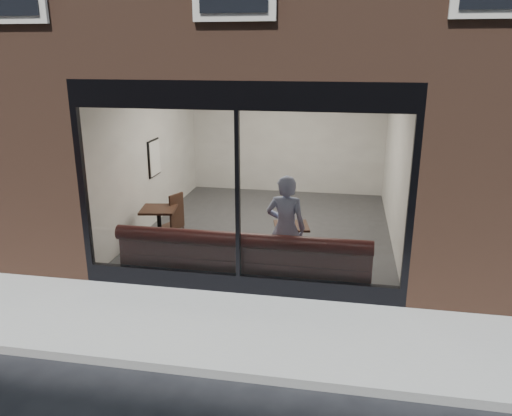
% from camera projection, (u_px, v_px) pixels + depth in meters
% --- Properties ---
extents(ground, '(120.00, 120.00, 0.00)m').
position_uv_depth(ground, '(202.00, 372.00, 5.82)').
color(ground, black).
rests_on(ground, ground).
extents(sidewalk_near, '(40.00, 2.00, 0.01)m').
position_uv_depth(sidewalk_near, '(222.00, 327.00, 6.76)').
color(sidewalk_near, gray).
rests_on(sidewalk_near, ground).
extents(kerb_near, '(40.00, 0.10, 0.12)m').
position_uv_depth(kerb_near, '(200.00, 370.00, 5.76)').
color(kerb_near, gray).
rests_on(kerb_near, ground).
extents(host_building_pier_left, '(2.50, 12.00, 3.20)m').
position_uv_depth(host_building_pier_left, '(150.00, 128.00, 13.50)').
color(host_building_pier_left, brown).
rests_on(host_building_pier_left, ground).
extents(host_building_pier_right, '(2.50, 12.00, 3.20)m').
position_uv_depth(host_building_pier_right, '(439.00, 136.00, 12.21)').
color(host_building_pier_right, brown).
rests_on(host_building_pier_right, ground).
extents(host_building_backfill, '(5.00, 6.00, 3.20)m').
position_uv_depth(host_building_backfill, '(299.00, 117.00, 15.67)').
color(host_building_backfill, brown).
rests_on(host_building_backfill, ground).
extents(cafe_floor, '(6.00, 6.00, 0.00)m').
position_uv_depth(cafe_floor, '(268.00, 228.00, 10.51)').
color(cafe_floor, '#2D2D30').
rests_on(cafe_floor, ground).
extents(cafe_ceiling, '(6.00, 6.00, 0.00)m').
position_uv_depth(cafe_ceiling, '(270.00, 73.00, 9.56)').
color(cafe_ceiling, white).
rests_on(cafe_ceiling, host_building_upper).
extents(cafe_wall_back, '(5.00, 0.00, 5.00)m').
position_uv_depth(cafe_wall_back, '(287.00, 132.00, 12.84)').
color(cafe_wall_back, beige).
rests_on(cafe_wall_back, ground).
extents(cafe_wall_left, '(0.00, 6.00, 6.00)m').
position_uv_depth(cafe_wall_left, '(152.00, 150.00, 10.46)').
color(cafe_wall_left, beige).
rests_on(cafe_wall_left, ground).
extents(cafe_wall_right, '(0.00, 6.00, 6.00)m').
position_uv_depth(cafe_wall_right, '(397.00, 159.00, 9.61)').
color(cafe_wall_right, beige).
rests_on(cafe_wall_right, ground).
extents(storefront_kick, '(5.00, 0.10, 0.30)m').
position_uv_depth(storefront_kick, '(239.00, 284.00, 7.70)').
color(storefront_kick, black).
rests_on(storefront_kick, ground).
extents(storefront_header, '(5.00, 0.10, 0.40)m').
position_uv_depth(storefront_header, '(237.00, 95.00, 6.85)').
color(storefront_header, black).
rests_on(storefront_header, host_building_upper).
extents(storefront_mullion, '(0.06, 0.10, 2.50)m').
position_uv_depth(storefront_mullion, '(238.00, 197.00, 7.28)').
color(storefront_mullion, black).
rests_on(storefront_mullion, storefront_kick).
extents(storefront_glass, '(4.80, 0.00, 4.80)m').
position_uv_depth(storefront_glass, '(237.00, 197.00, 7.25)').
color(storefront_glass, white).
rests_on(storefront_glass, storefront_kick).
extents(banquette, '(4.00, 0.55, 0.45)m').
position_uv_depth(banquette, '(244.00, 269.00, 8.05)').
color(banquette, '#3A1515').
rests_on(banquette, cafe_floor).
extents(person, '(0.66, 0.46, 1.75)m').
position_uv_depth(person, '(286.00, 228.00, 7.99)').
color(person, '#9AA6D4').
rests_on(person, cafe_floor).
extents(cafe_table_left, '(0.74, 0.74, 0.04)m').
position_uv_depth(cafe_table_left, '(158.00, 209.00, 9.38)').
color(cafe_table_left, black).
rests_on(cafe_table_left, cafe_floor).
extents(cafe_table_right, '(0.68, 0.68, 0.04)m').
position_uv_depth(cafe_table_right, '(291.00, 226.00, 8.49)').
color(cafe_table_right, black).
rests_on(cafe_table_right, cafe_floor).
extents(cafe_chair_left, '(0.49, 0.49, 0.04)m').
position_uv_depth(cafe_chair_left, '(170.00, 227.00, 9.94)').
color(cafe_chair_left, black).
rests_on(cafe_chair_left, cafe_floor).
extents(wall_poster, '(0.02, 0.54, 0.72)m').
position_uv_depth(wall_poster, '(155.00, 158.00, 10.53)').
color(wall_poster, white).
rests_on(wall_poster, cafe_wall_left).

